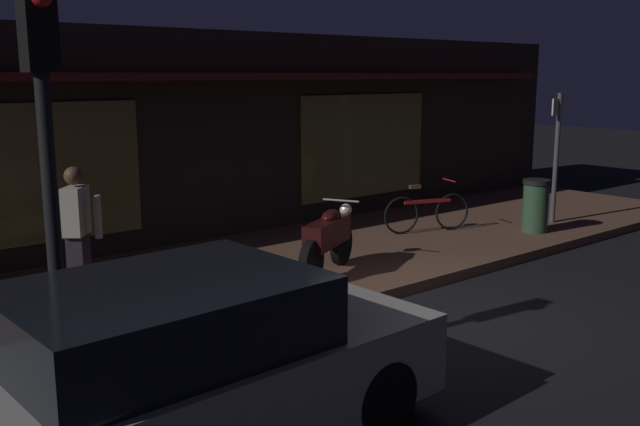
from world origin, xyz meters
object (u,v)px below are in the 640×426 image
trash_bin (536,205)px  traffic_light_pole (45,128)px  parked_car_near (178,370)px  sign_post (557,150)px  bicycle_parked (427,212)px  person_photographer (77,232)px  motorcycle (328,238)px

trash_bin → traffic_light_pole: traffic_light_pole is taller
traffic_light_pole → parked_car_near: size_ratio=0.86×
traffic_light_pole → parked_car_near: bearing=-67.4°
parked_car_near → sign_post: bearing=16.4°
sign_post → traffic_light_pole: 9.99m
bicycle_parked → sign_post: size_ratio=0.66×
trash_bin → person_photographer: bearing=171.0°
motorcycle → person_photographer: (-3.17, 0.91, 0.38)m
person_photographer → traffic_light_pole: size_ratio=0.46×
person_photographer → sign_post: size_ratio=0.70×
trash_bin → traffic_light_pole: size_ratio=0.26×
traffic_light_pole → parked_car_near: 2.15m
bicycle_parked → sign_post: (2.47, -0.94, 1.00)m
motorcycle → trash_bin: bearing=-3.9°
trash_bin → traffic_light_pole: (-8.83, -1.35, 1.86)m
motorcycle → bicycle_parked: (3.03, 0.89, -0.14)m
bicycle_parked → person_photographer: (-6.20, 0.02, 0.52)m
bicycle_parked → trash_bin: size_ratio=1.69×
bicycle_parked → parked_car_near: size_ratio=0.38×
person_photographer → sign_post: bearing=-6.3°
sign_post → traffic_light_pole: traffic_light_pole is taller
motorcycle → bicycle_parked: bearing=16.4°
bicycle_parked → trash_bin: (1.48, -1.20, 0.11)m
sign_post → motorcycle: bearing=179.5°
traffic_light_pole → parked_car_near: traffic_light_pole is taller
motorcycle → sign_post: bearing=-0.5°
sign_post → trash_bin: (-0.98, -0.27, -0.89)m
bicycle_parked → traffic_light_pole: (-7.34, -2.56, 1.97)m
person_photographer → motorcycle: bearing=-16.1°
person_photographer → sign_post: 8.73m
sign_post → bicycle_parked: bearing=159.2°
motorcycle → sign_post: (5.50, -0.05, 0.86)m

